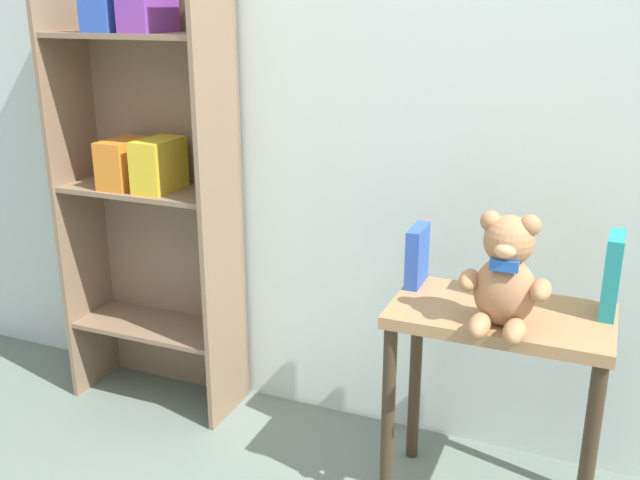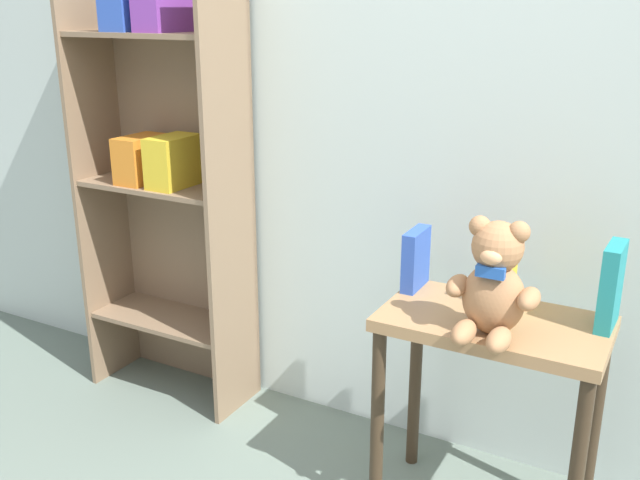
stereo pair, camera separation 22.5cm
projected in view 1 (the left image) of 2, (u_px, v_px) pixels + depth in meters
wall_back at (434, 83)px, 2.27m from camera, size 4.80×0.06×2.50m
bookshelf_side at (150, 159)px, 2.59m from camera, size 0.64×0.29×1.69m
display_table at (498, 350)px, 2.07m from camera, size 0.62×0.36×0.66m
teddy_bear at (505, 277)px, 1.89m from camera, size 0.24×0.22×0.32m
book_standing_blue at (417, 256)px, 2.20m from camera, size 0.04×0.14×0.18m
book_standing_yellow at (510, 264)px, 2.09m from camera, size 0.03×0.10×0.21m
book_standing_teal at (612, 275)px, 1.97m from camera, size 0.05×0.14×0.23m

